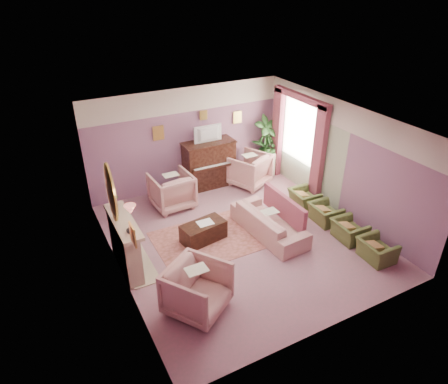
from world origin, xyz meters
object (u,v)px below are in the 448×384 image
olive_chair_c (325,211)px  sofa (269,218)px  olive_chair_d (304,196)px  side_table (267,163)px  coffee_table (203,232)px  floral_armchair_front (197,287)px  floral_armchair_right (249,168)px  olive_chair_a (377,247)px  olive_chair_b (349,228)px  floral_armchair_left (172,189)px  television (209,133)px  piano (209,165)px

olive_chair_c → sofa: bearing=171.1°
olive_chair_d → side_table: bearing=84.1°
olive_chair_d → side_table: size_ratio=1.04×
side_table → coffee_table: bearing=-144.9°
coffee_table → floral_armchair_front: size_ratio=0.97×
floral_armchair_right → olive_chair_a: (0.62, -4.20, -0.20)m
floral_armchair_front → olive_chair_a: floral_armchair_front is taller
coffee_table → olive_chair_b: (2.94, -1.51, 0.09)m
floral_armchair_left → side_table: bearing=8.1°
sofa → coffee_table: bearing=162.6°
television → olive_chair_b: 4.35m
coffee_table → floral_armchair_right: floral_armchair_right is taller
olive_chair_b → olive_chair_c: bearing=90.0°
floral_armchair_right → olive_chair_a: size_ratio=1.42×
coffee_table → floral_armchair_right: 2.99m
television → floral_armchair_left: bearing=-158.0°
floral_armchair_front → floral_armchair_right: bearing=48.5°
floral_armchair_right → piano: bearing=154.8°
floral_armchair_front → olive_chair_a: (3.94, -0.45, -0.20)m
coffee_table → olive_chair_c: size_ratio=1.38×
floral_armchair_front → side_table: bearing=44.6°
floral_armchair_left → floral_armchair_right: 2.39m
olive_chair_b → olive_chair_a: bearing=-90.0°
television → floral_armchair_left: television is taller
television → side_table: television is taller
coffee_table → floral_armchair_right: bearing=38.9°
sofa → floral_armchair_left: 2.69m
olive_chair_b → coffee_table: bearing=152.8°
floral_armchair_left → floral_armchair_front: bearing=-104.3°
television → floral_armchair_right: size_ratio=0.78×
olive_chair_b → olive_chair_c: size_ratio=1.00×
olive_chair_d → olive_chair_c: bearing=-90.0°
olive_chair_d → side_table: side_table is taller
coffee_table → piano: bearing=61.3°
floral_armchair_right → olive_chair_a: bearing=-81.6°
television → floral_armchair_left: (-1.36, -0.55, -1.09)m
sofa → floral_armchair_front: size_ratio=2.02×
side_table → floral_armchair_front: bearing=-135.4°
olive_chair_d → floral_armchair_left: bearing=151.7°
television → olive_chair_c: (1.65, -2.99, -1.29)m
sofa → olive_chair_b: 1.82m
floral_armchair_front → olive_chair_c: 4.12m
coffee_table → side_table: side_table is taller
floral_armchair_left → side_table: size_ratio=1.47×
sofa → olive_chair_b: sofa is taller
olive_chair_d → coffee_table: bearing=-177.5°
coffee_table → olive_chair_c: olive_chair_c is taller
floral_armchair_right → side_table: floral_armchair_right is taller
sofa → olive_chair_b: bearing=-35.5°
floral_armchair_right → olive_chair_b: bearing=-79.6°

